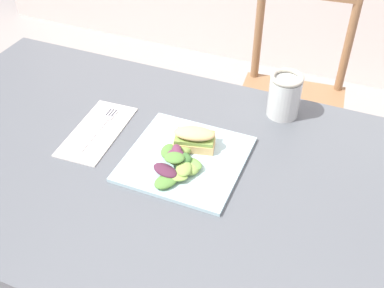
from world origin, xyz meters
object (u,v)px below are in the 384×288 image
at_px(dining_table, 160,200).
at_px(fork_on_napkin, 101,126).
at_px(mason_jar_iced_tea, 284,97).
at_px(plate_lunch, 186,159).
at_px(chair_wooden_far, 290,101).
at_px(sandwich_half_front, 194,138).

bearing_deg(dining_table, fork_on_napkin, 160.00).
xyz_separation_m(dining_table, mason_jar_iced_tea, (0.22, 0.31, 0.18)).
bearing_deg(plate_lunch, mason_jar_iced_tea, 58.46).
relative_size(dining_table, chair_wooden_far, 1.60).
distance_m(chair_wooden_far, mason_jar_iced_tea, 0.60).
distance_m(dining_table, mason_jar_iced_tea, 0.42).
distance_m(plate_lunch, sandwich_half_front, 0.05).
bearing_deg(dining_table, mason_jar_iced_tea, 54.33).
height_order(chair_wooden_far, sandwich_half_front, chair_wooden_far).
relative_size(dining_table, fork_on_napkin, 7.50).
relative_size(plate_lunch, sandwich_half_front, 2.50).
bearing_deg(mason_jar_iced_tea, dining_table, -125.67).
bearing_deg(plate_lunch, dining_table, -145.15).
height_order(sandwich_half_front, fork_on_napkin, sandwich_half_front).
bearing_deg(sandwich_half_front, mason_jar_iced_tea, 54.89).
xyz_separation_m(plate_lunch, mason_jar_iced_tea, (0.17, 0.27, 0.05)).
relative_size(dining_table, mason_jar_iced_tea, 11.53).
bearing_deg(dining_table, plate_lunch, 34.85).
xyz_separation_m(chair_wooden_far, mason_jar_iced_tea, (0.05, -0.49, 0.35)).
bearing_deg(dining_table, chair_wooden_far, 78.17).
bearing_deg(plate_lunch, fork_on_napkin, 172.70).
bearing_deg(sandwich_half_front, dining_table, -127.19).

